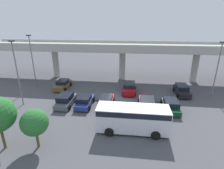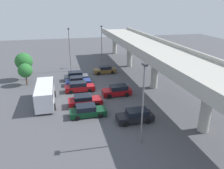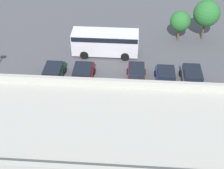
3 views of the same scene
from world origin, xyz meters
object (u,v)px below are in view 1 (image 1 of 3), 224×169
parked_car_6 (171,105)px  parked_car_3 (106,102)px  parked_car_2 (85,101)px  lamp_post_near_aisle (218,67)px  parked_car_7 (182,90)px  lamp_post_mid_lot (32,58)px  tree_front_right (35,123)px  parked_car_0 (63,85)px  parked_car_5 (147,103)px  lamp_post_by_overpass (17,69)px  shuttle_bus (133,117)px  parked_car_4 (129,88)px  traffic_cone (153,111)px  parked_car_1 (66,100)px

parked_car_6 → parked_car_3: bearing=91.3°
parked_car_2 → lamp_post_near_aisle: size_ratio=0.51×
parked_car_3 → parked_car_7: (11.41, 5.73, -0.01)m
parked_car_3 → lamp_post_mid_lot: 15.81m
parked_car_2 → tree_front_right: bearing=166.6°
parked_car_0 → parked_car_5: (14.11, -5.83, 0.04)m
parked_car_3 → tree_front_right: tree_front_right is taller
parked_car_6 → lamp_post_by_overpass: (-20.42, -0.85, 4.46)m
parked_car_5 → shuttle_bus: bearing=160.7°
parked_car_3 → parked_car_4: 6.40m
parked_car_3 → parked_car_7: 12.77m
parked_car_5 → parked_car_6: size_ratio=1.01×
parked_car_4 → parked_car_5: bearing=24.7°
lamp_post_by_overpass → parked_car_2: bearing=4.3°
parked_car_7 → parked_car_2: bearing=-68.4°
lamp_post_mid_lot → traffic_cone: size_ratio=12.91×
parked_car_4 → tree_front_right: 16.66m
parked_car_0 → parked_car_2: size_ratio=1.04×
lamp_post_near_aisle → parked_car_5: bearing=-155.4°
parked_car_2 → lamp_post_near_aisle: lamp_post_near_aisle is taller
shuttle_bus → lamp_post_by_overpass: bearing=-16.3°
parked_car_4 → lamp_post_near_aisle: (12.61, -0.77, 4.18)m
lamp_post_by_overpass → traffic_cone: bearing=-1.2°
traffic_cone → parked_car_3: bearing=170.7°
parked_car_5 → parked_car_7: size_ratio=1.06×
parked_car_1 → tree_front_right: 8.87m
lamp_post_near_aisle → shuttle_bus: bearing=-140.1°
parked_car_5 → lamp_post_mid_lot: lamp_post_mid_lot is taller
parked_car_5 → lamp_post_near_aisle: (10.12, 4.63, 4.21)m
parked_car_2 → parked_car_3: size_ratio=0.91×
parked_car_0 → lamp_post_near_aisle: size_ratio=0.53×
parked_car_1 → parked_car_6: (14.30, 0.33, -0.08)m
parked_car_2 → parked_car_5: size_ratio=0.92×
parked_car_1 → parked_car_5: size_ratio=0.94×
parked_car_2 → shuttle_bus: shuttle_bus is taller
parked_car_3 → lamp_post_near_aisle: 16.91m
tree_front_right → lamp_post_mid_lot: bearing=119.5°
parked_car_0 → traffic_cone: (14.89, -7.10, -0.38)m
parked_car_7 → traffic_cone: 8.49m
tree_front_right → shuttle_bus: bearing=22.4°
parked_car_2 → parked_car_5: bearing=-88.5°
parked_car_0 → parked_car_7: parked_car_7 is taller
parked_car_0 → lamp_post_mid_lot: bearing=-94.1°
lamp_post_mid_lot → traffic_cone: 21.93m
parked_car_3 → parked_car_5: (5.52, 0.23, -0.01)m
parked_car_3 → lamp_post_near_aisle: bearing=-72.7°
lamp_post_mid_lot → lamp_post_by_overpass: (1.94, -7.09, -0.06)m
shuttle_bus → tree_front_right: tree_front_right is taller
lamp_post_near_aisle → lamp_post_mid_lot: size_ratio=0.94×
traffic_cone → parked_car_2: bearing=173.6°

